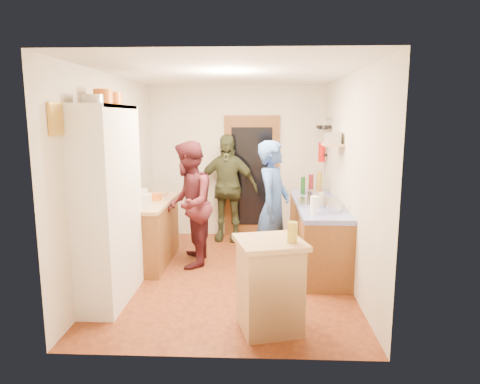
# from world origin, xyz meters

# --- Properties ---
(floor) EXTENTS (3.00, 4.00, 0.02)m
(floor) POSITION_xyz_m (0.00, 0.00, -0.01)
(floor) COLOR brown
(floor) RESTS_ON ground
(ceiling) EXTENTS (3.00, 4.00, 0.02)m
(ceiling) POSITION_xyz_m (0.00, 0.00, 2.61)
(ceiling) COLOR silver
(ceiling) RESTS_ON ground
(wall_back) EXTENTS (3.00, 0.02, 2.60)m
(wall_back) POSITION_xyz_m (0.00, 2.01, 1.30)
(wall_back) COLOR beige
(wall_back) RESTS_ON ground
(wall_front) EXTENTS (3.00, 0.02, 2.60)m
(wall_front) POSITION_xyz_m (0.00, -2.01, 1.30)
(wall_front) COLOR beige
(wall_front) RESTS_ON ground
(wall_left) EXTENTS (0.02, 4.00, 2.60)m
(wall_left) POSITION_xyz_m (-1.51, 0.00, 1.30)
(wall_left) COLOR beige
(wall_left) RESTS_ON ground
(wall_right) EXTENTS (0.02, 4.00, 2.60)m
(wall_right) POSITION_xyz_m (1.51, 0.00, 1.30)
(wall_right) COLOR beige
(wall_right) RESTS_ON ground
(door_frame) EXTENTS (0.95, 0.06, 2.10)m
(door_frame) POSITION_xyz_m (0.25, 1.97, 1.05)
(door_frame) COLOR brown
(door_frame) RESTS_ON ground
(door_glass) EXTENTS (0.70, 0.02, 1.70)m
(door_glass) POSITION_xyz_m (0.25, 1.94, 1.05)
(door_glass) COLOR black
(door_glass) RESTS_ON door_frame
(hutch_body) EXTENTS (0.40, 1.20, 2.20)m
(hutch_body) POSITION_xyz_m (-1.30, -0.80, 1.10)
(hutch_body) COLOR white
(hutch_body) RESTS_ON ground
(hutch_top_shelf) EXTENTS (0.40, 1.14, 0.04)m
(hutch_top_shelf) POSITION_xyz_m (-1.30, -0.80, 2.18)
(hutch_top_shelf) COLOR white
(hutch_top_shelf) RESTS_ON hutch_body
(plate_stack) EXTENTS (0.22, 0.22, 0.09)m
(plate_stack) POSITION_xyz_m (-1.30, -1.11, 2.24)
(plate_stack) COLOR white
(plate_stack) RESTS_ON hutch_top_shelf
(orange_pot_a) EXTENTS (0.20, 0.20, 0.16)m
(orange_pot_a) POSITION_xyz_m (-1.30, -0.80, 2.28)
(orange_pot_a) COLOR orange
(orange_pot_a) RESTS_ON hutch_top_shelf
(orange_pot_b) EXTENTS (0.17, 0.17, 0.15)m
(orange_pot_b) POSITION_xyz_m (-1.30, -0.44, 2.28)
(orange_pot_b) COLOR orange
(orange_pot_b) RESTS_ON hutch_top_shelf
(left_counter_base) EXTENTS (0.60, 1.40, 0.85)m
(left_counter_base) POSITION_xyz_m (-1.20, 0.45, 0.42)
(left_counter_base) COLOR brown
(left_counter_base) RESTS_ON ground
(left_counter_top) EXTENTS (0.64, 1.44, 0.05)m
(left_counter_top) POSITION_xyz_m (-1.20, 0.45, 0.88)
(left_counter_top) COLOR tan
(left_counter_top) RESTS_ON left_counter_base
(toaster) EXTENTS (0.25, 0.19, 0.17)m
(toaster) POSITION_xyz_m (-1.15, 0.04, 0.99)
(toaster) COLOR white
(toaster) RESTS_ON left_counter_top
(kettle) EXTENTS (0.21, 0.21, 0.19)m
(kettle) POSITION_xyz_m (-1.25, 0.37, 0.99)
(kettle) COLOR white
(kettle) RESTS_ON left_counter_top
(orange_bowl) EXTENTS (0.26, 0.26, 0.09)m
(orange_bowl) POSITION_xyz_m (-1.12, 0.54, 0.95)
(orange_bowl) COLOR orange
(orange_bowl) RESTS_ON left_counter_top
(chopping_board) EXTENTS (0.30, 0.23, 0.02)m
(chopping_board) POSITION_xyz_m (-1.18, 0.97, 0.91)
(chopping_board) COLOR tan
(chopping_board) RESTS_ON left_counter_top
(right_counter_base) EXTENTS (0.60, 2.20, 0.84)m
(right_counter_base) POSITION_xyz_m (1.20, 0.50, 0.42)
(right_counter_base) COLOR brown
(right_counter_base) RESTS_ON ground
(right_counter_top) EXTENTS (0.62, 2.22, 0.06)m
(right_counter_top) POSITION_xyz_m (1.20, 0.50, 0.87)
(right_counter_top) COLOR #1119A5
(right_counter_top) RESTS_ON right_counter_base
(hob) EXTENTS (0.55, 0.58, 0.04)m
(hob) POSITION_xyz_m (1.20, 0.37, 0.92)
(hob) COLOR silver
(hob) RESTS_ON right_counter_top
(pot_on_hob) EXTENTS (0.22, 0.22, 0.14)m
(pot_on_hob) POSITION_xyz_m (1.15, 0.37, 1.01)
(pot_on_hob) COLOR silver
(pot_on_hob) RESTS_ON hob
(bottle_a) EXTENTS (0.07, 0.07, 0.27)m
(bottle_a) POSITION_xyz_m (1.05, 1.09, 1.03)
(bottle_a) COLOR #143F14
(bottle_a) RESTS_ON right_counter_top
(bottle_b) EXTENTS (0.09, 0.09, 0.30)m
(bottle_b) POSITION_xyz_m (1.18, 1.15, 1.05)
(bottle_b) COLOR #591419
(bottle_b) RESTS_ON right_counter_top
(bottle_c) EXTENTS (0.09, 0.09, 0.33)m
(bottle_c) POSITION_xyz_m (1.31, 1.19, 1.07)
(bottle_c) COLOR olive
(bottle_c) RESTS_ON right_counter_top
(paper_towel) EXTENTS (0.12, 0.12, 0.22)m
(paper_towel) POSITION_xyz_m (1.05, -0.27, 1.01)
(paper_towel) COLOR white
(paper_towel) RESTS_ON right_counter_top
(mixing_bowl) EXTENTS (0.28, 0.28, 0.10)m
(mixing_bowl) POSITION_xyz_m (1.30, -0.12, 0.95)
(mixing_bowl) COLOR silver
(mixing_bowl) RESTS_ON right_counter_top
(island_base) EXTENTS (0.67, 0.67, 0.86)m
(island_base) POSITION_xyz_m (0.48, -1.46, 0.43)
(island_base) COLOR tan
(island_base) RESTS_ON ground
(island_top) EXTENTS (0.76, 0.76, 0.05)m
(island_top) POSITION_xyz_m (0.48, -1.46, 0.89)
(island_top) COLOR tan
(island_top) RESTS_ON island_base
(cutting_board) EXTENTS (0.41, 0.36, 0.02)m
(cutting_board) POSITION_xyz_m (0.42, -1.42, 0.90)
(cutting_board) COLOR white
(cutting_board) RESTS_ON island_top
(oil_jar) EXTENTS (0.12, 0.12, 0.20)m
(oil_jar) POSITION_xyz_m (0.68, -1.52, 1.01)
(oil_jar) COLOR #AD9E2D
(oil_jar) RESTS_ON island_top
(pan_rail) EXTENTS (0.02, 0.65, 0.02)m
(pan_rail) POSITION_xyz_m (1.46, 1.52, 2.05)
(pan_rail) COLOR silver
(pan_rail) RESTS_ON wall_right
(pan_hang_a) EXTENTS (0.18, 0.18, 0.05)m
(pan_hang_a) POSITION_xyz_m (1.40, 1.35, 1.92)
(pan_hang_a) COLOR black
(pan_hang_a) RESTS_ON pan_rail
(pan_hang_b) EXTENTS (0.16, 0.16, 0.05)m
(pan_hang_b) POSITION_xyz_m (1.40, 1.55, 1.90)
(pan_hang_b) COLOR black
(pan_hang_b) RESTS_ON pan_rail
(pan_hang_c) EXTENTS (0.17, 0.17, 0.05)m
(pan_hang_c) POSITION_xyz_m (1.40, 1.75, 1.91)
(pan_hang_c) COLOR black
(pan_hang_c) RESTS_ON pan_rail
(wall_shelf) EXTENTS (0.26, 0.42, 0.03)m
(wall_shelf) POSITION_xyz_m (1.37, 0.45, 1.70)
(wall_shelf) COLOR tan
(wall_shelf) RESTS_ON wall_right
(radio) EXTENTS (0.27, 0.34, 0.15)m
(radio) POSITION_xyz_m (1.37, 0.45, 1.79)
(radio) COLOR silver
(radio) RESTS_ON wall_shelf
(ext_bracket) EXTENTS (0.06, 0.10, 0.04)m
(ext_bracket) POSITION_xyz_m (1.47, 1.70, 1.45)
(ext_bracket) COLOR black
(ext_bracket) RESTS_ON wall_right
(fire_extinguisher) EXTENTS (0.11, 0.11, 0.32)m
(fire_extinguisher) POSITION_xyz_m (1.41, 1.70, 1.50)
(fire_extinguisher) COLOR red
(fire_extinguisher) RESTS_ON wall_right
(picture_frame) EXTENTS (0.03, 0.25, 0.30)m
(picture_frame) POSITION_xyz_m (-1.48, -1.55, 2.05)
(picture_frame) COLOR gold
(picture_frame) RESTS_ON wall_left
(person_hob) EXTENTS (0.62, 0.75, 1.77)m
(person_hob) POSITION_xyz_m (0.59, 0.15, 0.88)
(person_hob) COLOR #2F5199
(person_hob) RESTS_ON ground
(person_left) EXTENTS (0.71, 0.89, 1.75)m
(person_left) POSITION_xyz_m (-0.57, 0.41, 0.88)
(person_left) COLOR #45171D
(person_left) RESTS_ON ground
(person_back) EXTENTS (1.10, 0.57, 1.79)m
(person_back) POSITION_xyz_m (-0.15, 1.66, 0.90)
(person_back) COLOR #333821
(person_back) RESTS_ON ground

